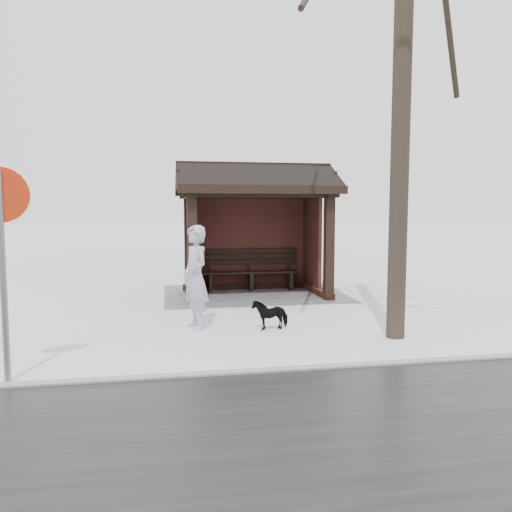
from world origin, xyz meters
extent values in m
plane|color=white|center=(0.00, 0.00, 0.00)|extent=(120.00, 120.00, 0.00)
cube|color=gray|center=(0.00, 5.50, 0.01)|extent=(120.00, 0.15, 0.06)
cube|color=gray|center=(0.00, -0.20, 0.01)|extent=(4.20, 3.20, 0.02)
cube|color=#391B14|center=(0.00, -0.90, 0.08)|extent=(3.30, 0.22, 0.16)
cube|color=#391B14|center=(-1.50, 0.00, 0.08)|extent=(0.22, 2.10, 0.16)
cube|color=#391B14|center=(1.50, 0.00, 0.08)|extent=(0.22, 2.10, 0.16)
cube|color=black|center=(-1.50, 0.90, 1.15)|extent=(0.20, 0.20, 2.30)
cube|color=black|center=(1.50, 0.90, 1.15)|extent=(0.20, 0.20, 2.30)
cube|color=black|center=(-1.50, -0.90, 1.15)|extent=(0.20, 0.20, 2.30)
cube|color=black|center=(1.50, -0.90, 1.15)|extent=(0.20, 0.20, 2.30)
cube|color=black|center=(0.00, -0.90, 1.23)|extent=(2.80, 0.08, 2.14)
cube|color=black|center=(-1.50, -0.31, 1.23)|extent=(0.08, 1.17, 2.14)
cube|color=black|center=(1.50, -0.31, 1.23)|extent=(0.08, 1.17, 2.14)
cube|color=black|center=(0.00, 0.90, 2.36)|extent=(3.40, 0.20, 0.18)
cube|color=black|center=(0.00, -0.90, 2.36)|extent=(3.40, 0.20, 0.18)
cylinder|color=black|center=(-1.50, 4.20, 4.28)|extent=(0.29, 0.29, 8.55)
imported|color=#ADA1BC|center=(1.57, 3.06, 0.88)|extent=(0.61, 0.74, 1.75)
imported|color=black|center=(0.33, 3.29, 0.25)|extent=(0.63, 0.37, 0.50)
cylinder|color=slate|center=(3.90, 5.30, 1.22)|extent=(0.07, 0.07, 2.45)
cylinder|color=red|center=(3.90, 5.28, 2.18)|extent=(0.63, 0.15, 0.64)
cylinder|color=white|center=(3.90, 5.26, 2.18)|extent=(0.49, 0.13, 0.49)
camera|label=1|loc=(2.05, 11.41, 2.02)|focal=35.00mm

